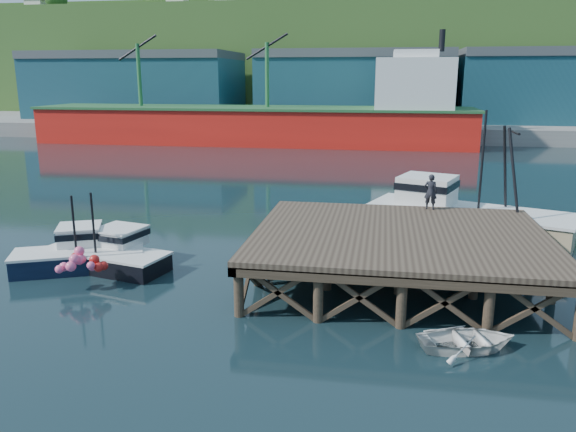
% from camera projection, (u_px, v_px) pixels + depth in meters
% --- Properties ---
extents(ground, '(300.00, 300.00, 0.00)m').
position_uv_depth(ground, '(270.00, 273.00, 24.67)').
color(ground, black).
rests_on(ground, ground).
extents(wharf, '(12.00, 10.00, 2.62)m').
position_uv_depth(wharf, '(400.00, 237.00, 23.13)').
color(wharf, brown).
rests_on(wharf, ground).
extents(far_quay, '(160.00, 40.00, 2.00)m').
position_uv_depth(far_quay, '(355.00, 123.00, 91.40)').
color(far_quay, gray).
rests_on(far_quay, ground).
extents(warehouse_left, '(32.00, 16.00, 9.00)m').
position_uv_depth(warehouse_left, '(138.00, 89.00, 90.97)').
color(warehouse_left, '#1B4A59').
rests_on(warehouse_left, far_quay).
extents(warehouse_mid, '(28.00, 16.00, 9.00)m').
position_uv_depth(warehouse_mid, '(354.00, 89.00, 85.29)').
color(warehouse_mid, '#1B4A59').
rests_on(warehouse_mid, far_quay).
extents(warehouse_right, '(30.00, 16.00, 9.00)m').
position_uv_depth(warehouse_right, '(564.00, 90.00, 80.43)').
color(warehouse_right, '#1B4A59').
rests_on(warehouse_right, far_quay).
extents(cargo_ship, '(55.50, 10.00, 13.75)m').
position_uv_depth(cargo_ship, '(279.00, 118.00, 71.17)').
color(cargo_ship, red).
rests_on(cargo_ship, ground).
extents(hillside, '(220.00, 50.00, 22.00)m').
position_uv_depth(hillside, '(364.00, 64.00, 117.69)').
color(hillside, '#2D511E').
rests_on(hillside, ground).
extents(boat_navy, '(5.91, 4.16, 3.48)m').
position_uv_depth(boat_navy, '(79.00, 253.00, 25.15)').
color(boat_navy, black).
rests_on(boat_navy, ground).
extents(boat_black, '(6.15, 5.10, 3.59)m').
position_uv_depth(boat_black, '(109.00, 253.00, 25.24)').
color(boat_black, black).
rests_on(boat_black, ground).
extents(trawler, '(10.75, 6.97, 6.78)m').
position_uv_depth(trawler, '(464.00, 215.00, 29.10)').
color(trawler, tan).
rests_on(trawler, ground).
extents(dinghy, '(3.58, 2.96, 0.64)m').
position_uv_depth(dinghy, '(468.00, 340.00, 17.67)').
color(dinghy, silver).
rests_on(dinghy, ground).
extents(dockworker, '(0.69, 0.51, 1.72)m').
position_uv_depth(dockworker, '(431.00, 192.00, 27.02)').
color(dockworker, black).
rests_on(dockworker, wharf).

